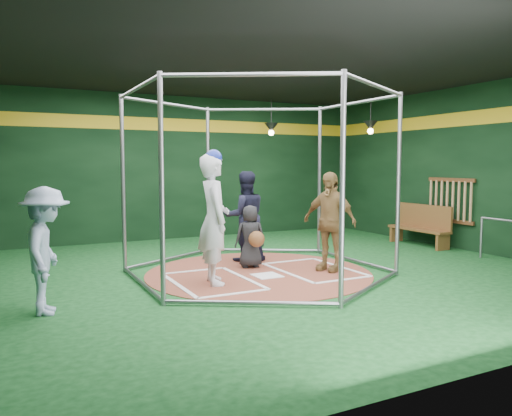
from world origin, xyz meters
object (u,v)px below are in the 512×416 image
dugout_bench (421,225)px  batter_figure (214,218)px  umpire (245,216)px  visitor_leopard (329,221)px

dugout_bench → batter_figure: bearing=-166.9°
umpire → dugout_bench: umpire is taller
visitor_leopard → batter_figure: bearing=-115.3°
visitor_leopard → umpire: bearing=-172.8°
batter_figure → dugout_bench: batter_figure is taller
visitor_leopard → dugout_bench: 3.73m
umpire → dugout_bench: bearing=-171.6°
visitor_leopard → dugout_bench: size_ratio=1.07×
dugout_bench → visitor_leopard: bearing=-159.1°
batter_figure → dugout_bench: size_ratio=1.28×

